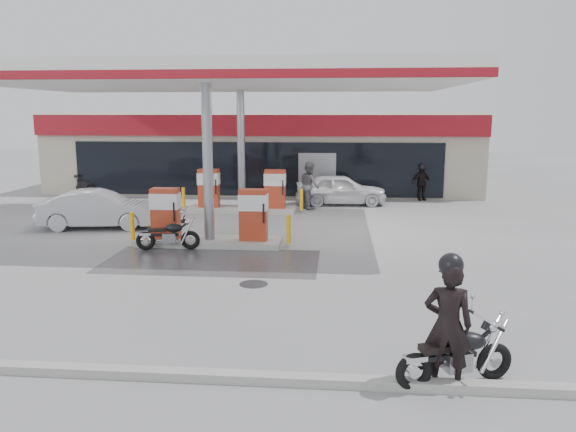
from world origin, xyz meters
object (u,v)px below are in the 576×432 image
at_px(biker_walking, 422,183).
at_px(hatchback_silver, 99,209).
at_px(parked_motorcycle, 169,236).
at_px(sedan_white, 341,189).
at_px(attendant, 309,185).
at_px(pump_island_near, 209,222).
at_px(parked_car_left, 114,183).
at_px(pump_island_far, 242,195).
at_px(biker_main, 448,325).
at_px(main_motorcycle, 457,357).

bearing_deg(biker_walking, hatchback_silver, -167.62).
relative_size(parked_motorcycle, sedan_white, 0.47).
bearing_deg(attendant, parked_motorcycle, 128.81).
bearing_deg(attendant, pump_island_near, 133.47).
xyz_separation_m(attendant, parked_car_left, (-10.33, 3.86, -0.48)).
bearing_deg(pump_island_near, pump_island_far, 90.00).
height_order(biker_main, parked_car_left, biker_main).
height_order(pump_island_near, attendant, attendant).
bearing_deg(pump_island_far, parked_motorcycle, -98.98).
bearing_deg(parked_motorcycle, biker_main, -59.76).
bearing_deg(biker_main, biker_walking, -88.86).
bearing_deg(pump_island_far, parked_car_left, 147.24).
xyz_separation_m(pump_island_far, biker_walking, (7.95, 3.80, 0.11)).
bearing_deg(parked_car_left, pump_island_near, -165.25).
relative_size(pump_island_near, biker_walking, 3.14).
relative_size(main_motorcycle, parked_motorcycle, 0.99).
distance_m(pump_island_near, main_motorcycle, 10.56).
height_order(pump_island_far, biker_walking, pump_island_far).
relative_size(parked_motorcycle, hatchback_silver, 0.46).
bearing_deg(biker_walking, attendant, -170.45).
bearing_deg(parked_motorcycle, hatchback_silver, 129.65).
bearing_deg(attendant, pump_island_far, 84.92).
distance_m(parked_motorcycle, sedan_white, 10.39).
height_order(biker_main, hatchback_silver, biker_main).
height_order(hatchback_silver, biker_walking, biker_walking).
bearing_deg(parked_car_left, main_motorcycle, -165.73).
xyz_separation_m(parked_motorcycle, hatchback_silver, (-3.48, 2.99, 0.25)).
height_order(parked_motorcycle, biker_walking, biker_walking).
bearing_deg(main_motorcycle, biker_walking, 63.41).
bearing_deg(parked_car_left, pump_island_far, -142.81).
height_order(main_motorcycle, biker_main, biker_main).
bearing_deg(pump_island_near, attendant, 68.33).
relative_size(main_motorcycle, biker_walking, 1.16).
bearing_deg(biker_main, sedan_white, -76.76).
bearing_deg(attendant, hatchback_silver, 98.33).
relative_size(pump_island_far, hatchback_silver, 1.23).
xyz_separation_m(pump_island_near, sedan_white, (4.14, 8.20, -0.02)).
height_order(pump_island_far, parked_car_left, pump_island_far).
height_order(sedan_white, biker_walking, biker_walking).
bearing_deg(hatchback_silver, biker_main, -145.89).
xyz_separation_m(pump_island_far, parked_car_left, (-7.55, 4.86, -0.18)).
relative_size(parked_motorcycle, parked_car_left, 0.52).
height_order(parked_motorcycle, parked_car_left, parked_car_left).
distance_m(biker_main, attendant, 16.11).
height_order(pump_island_near, sedan_white, pump_island_near).
bearing_deg(attendant, biker_walking, -86.40).
distance_m(attendant, hatchback_silver, 8.77).
bearing_deg(biker_walking, parked_motorcycle, -149.33).
relative_size(pump_island_near, pump_island_far, 1.00).
bearing_deg(pump_island_near, hatchback_silver, 154.22).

